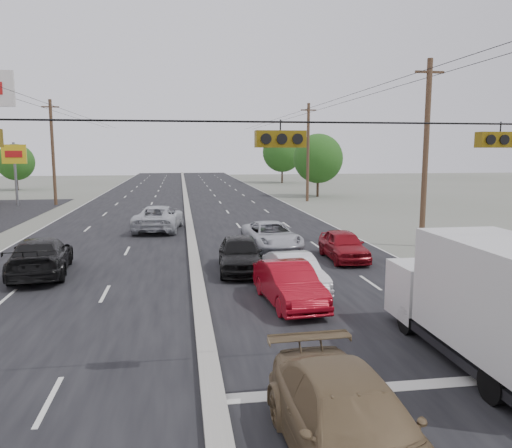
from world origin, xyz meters
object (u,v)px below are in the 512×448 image
at_px(red_sedan, 289,284).
at_px(oncoming_near, 41,257).
at_px(utility_pole_left_c, 53,152).
at_px(utility_pole_right_b, 426,153).
at_px(box_truck, 486,300).
at_px(queue_car_a, 240,254).
at_px(tree_right_far, 282,152).
at_px(oncoming_far, 159,218).
at_px(utility_pole_right_c, 308,152).
at_px(tan_sedan, 351,427).
at_px(tree_right_mid, 318,159).
at_px(queue_car_e, 343,245).
at_px(queue_car_d, 475,284).
at_px(tree_left_far, 16,162).
at_px(queue_car_b, 295,273).
at_px(queue_car_c, 271,236).
at_px(pole_sign_far, 14,159).

height_order(red_sedan, oncoming_near, oncoming_near).
xyz_separation_m(utility_pole_left_c, utility_pole_right_b, (25.00, -25.00, 0.00)).
bearing_deg(box_truck, queue_car_a, 114.99).
relative_size(tree_right_far, oncoming_far, 1.37).
height_order(utility_pole_right_c, oncoming_near, utility_pole_right_c).
distance_m(utility_pole_right_b, red_sedan, 13.97).
bearing_deg(tan_sedan, tree_right_mid, 72.66).
distance_m(box_truck, tan_sedan, 5.83).
bearing_deg(red_sedan, tan_sedan, -101.34).
bearing_deg(oncoming_far, queue_car_e, 137.49).
bearing_deg(queue_car_a, utility_pole_right_b, 25.92).
xyz_separation_m(tan_sedan, queue_car_d, (7.27, 8.06, -0.06)).
height_order(tree_left_far, tan_sedan, tree_left_far).
distance_m(tan_sedan, oncoming_near, 16.76).
bearing_deg(queue_car_e, utility_pole_left_c, 126.50).
height_order(queue_car_b, oncoming_far, oncoming_far).
bearing_deg(tan_sedan, queue_car_e, 69.60).
relative_size(queue_car_b, oncoming_far, 0.69).
bearing_deg(oncoming_near, utility_pole_right_c, -130.20).
bearing_deg(oncoming_near, tree_right_far, -117.68).
bearing_deg(oncoming_near, tan_sedan, 113.90).
bearing_deg(queue_car_c, box_truck, -85.13).
distance_m(utility_pole_left_c, queue_car_c, 30.12).
distance_m(utility_pole_right_b, queue_car_b, 12.45).
relative_size(queue_car_a, queue_car_d, 0.99).
height_order(queue_car_b, oncoming_near, oncoming_near).
height_order(pole_sign_far, tree_right_mid, tree_right_mid).
bearing_deg(queue_car_a, utility_pole_right_c, 73.96).
distance_m(red_sedan, oncoming_near, 10.97).
bearing_deg(red_sedan, box_truck, -60.96).
bearing_deg(utility_pole_right_b, queue_car_c, 178.15).
xyz_separation_m(tree_right_mid, queue_car_c, (-10.87, -29.73, -3.61)).
xyz_separation_m(utility_pole_right_c, queue_car_c, (-8.37, -24.73, -4.38)).
height_order(queue_car_c, queue_car_e, queue_car_c).
xyz_separation_m(queue_car_e, oncoming_near, (-13.55, -0.91, 0.08)).
relative_size(utility_pole_left_c, oncoming_far, 1.68).
bearing_deg(queue_car_c, queue_car_a, -120.71).
distance_m(pole_sign_far, queue_car_d, 43.40).
height_order(tree_right_mid, queue_car_c, tree_right_mid).
distance_m(pole_sign_far, oncoming_near, 30.43).
height_order(utility_pole_left_c, tan_sedan, utility_pole_left_c).
relative_size(tree_right_far, queue_car_c, 1.56).
distance_m(tree_right_far, queue_car_c, 56.16).
bearing_deg(oncoming_near, queue_car_e, 177.12).
xyz_separation_m(utility_pole_left_c, tree_right_mid, (27.50, 5.00, -0.77)).
relative_size(queue_car_a, oncoming_far, 0.77).
xyz_separation_m(box_truck, oncoming_far, (-8.71, 22.36, -0.80)).
height_order(red_sedan, queue_car_c, queue_car_c).
bearing_deg(queue_car_d, utility_pole_right_c, 84.48).
bearing_deg(utility_pole_left_c, queue_car_e, -54.76).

